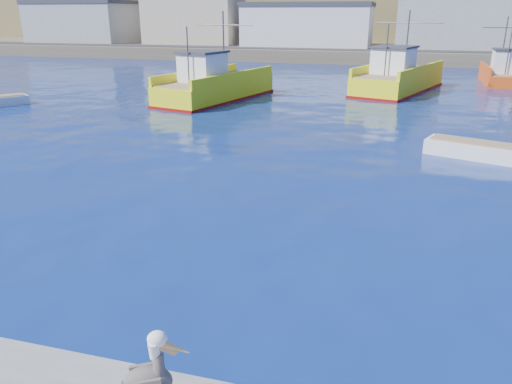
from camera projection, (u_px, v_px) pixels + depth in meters
ground at (228, 304)px, 11.57m from camera, size 260.00×260.00×0.00m
trawler_yellow_a at (214, 86)px, 38.14m from camera, size 6.60×12.04×6.53m
trawler_yellow_b at (398, 78)px, 42.28m from camera, size 7.83×12.75×6.61m
boat_orange at (501, 73)px, 46.69m from camera, size 4.06×7.79×6.01m
skiff_mid at (474, 151)px, 23.21m from camera, size 4.49×2.83×0.92m
pelican at (150, 375)px, 7.72m from camera, size 1.10×0.69×1.39m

